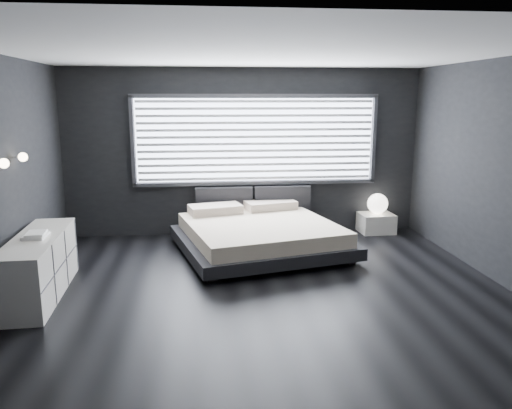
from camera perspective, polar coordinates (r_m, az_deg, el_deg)
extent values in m
plane|color=black|center=(6.16, 0.85, -9.88)|extent=(6.00, 6.00, 0.00)
plane|color=white|center=(5.74, 0.94, 17.04)|extent=(6.00, 6.00, 0.00)
cube|color=black|center=(8.50, -1.37, 5.98)|extent=(6.00, 0.04, 2.80)
cube|color=black|center=(3.14, 7.02, -4.78)|extent=(6.00, 0.04, 2.80)
cube|color=black|center=(6.83, 26.78, 3.18)|extent=(0.04, 5.50, 2.80)
cube|color=white|center=(8.48, -0.01, 7.39)|extent=(4.00, 0.02, 1.38)
cube|color=#47474C|center=(8.48, -13.93, 7.04)|extent=(0.06, 0.08, 1.48)
cube|color=#47474C|center=(8.90, 13.30, 7.29)|extent=(0.06, 0.08, 1.48)
cube|color=#47474C|center=(8.42, 0.02, 12.33)|extent=(4.14, 0.08, 0.06)
cube|color=#47474C|center=(8.54, 0.02, 2.49)|extent=(4.14, 0.08, 0.06)
cube|color=silver|center=(8.42, 0.04, 7.36)|extent=(3.94, 0.03, 1.32)
cube|color=black|center=(8.50, -3.66, 0.29)|extent=(0.96, 0.16, 0.52)
cube|color=black|center=(8.60, 3.01, 0.43)|extent=(0.96, 0.16, 0.52)
sphere|color=#FFE5B7|center=(6.17, -26.87, 4.22)|extent=(0.11, 0.11, 0.11)
cylinder|color=silver|center=(6.75, -25.66, 4.91)|extent=(0.10, 0.02, 0.02)
sphere|color=#FFE5B7|center=(6.73, -25.10, 4.94)|extent=(0.11, 0.11, 0.11)
cube|color=black|center=(6.51, -5.11, -8.30)|extent=(0.15, 0.15, 0.09)
cube|color=black|center=(7.25, 10.62, -6.30)|extent=(0.15, 0.15, 0.09)
cube|color=black|center=(8.19, -8.36, -4.08)|extent=(0.15, 0.15, 0.09)
cube|color=black|center=(8.79, 4.67, -2.86)|extent=(0.15, 0.15, 0.09)
cube|color=black|center=(7.58, 0.53, -4.27)|extent=(2.81, 2.73, 0.17)
cube|color=beige|center=(7.53, 0.54, -2.87)|extent=(2.52, 2.52, 0.21)
cube|color=#C1B09F|center=(8.11, -4.68, -0.53)|extent=(0.91, 0.63, 0.14)
cube|color=#C1B09F|center=(8.41, 1.63, -0.05)|extent=(0.91, 0.63, 0.14)
cube|color=white|center=(8.96, 13.56, -2.06)|extent=(0.59, 0.50, 0.33)
sphere|color=white|center=(8.91, 13.73, 0.10)|extent=(0.35, 0.35, 0.35)
cube|color=white|center=(6.46, -23.53, -6.46)|extent=(0.57, 1.83, 0.72)
cube|color=#47474C|center=(6.40, -21.30, -6.45)|extent=(0.08, 1.79, 0.70)
cube|color=white|center=(6.32, -23.87, -3.28)|extent=(0.24, 0.32, 0.04)
cube|color=white|center=(6.29, -23.86, -3.04)|extent=(0.22, 0.29, 0.03)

